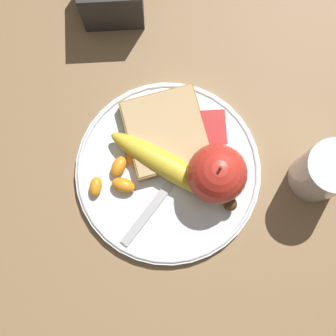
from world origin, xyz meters
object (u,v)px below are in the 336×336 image
at_px(bread_slice, 165,132).
at_px(fork, 175,178).
at_px(apple, 217,174).
at_px(banana, 174,172).
at_px(plate, 168,171).
at_px(juice_glass, 323,172).
at_px(jam_packet, 211,129).

height_order(bread_slice, fork, bread_slice).
relative_size(apple, banana, 0.49).
height_order(plate, juice_glass, juice_glass).
bearing_deg(bread_slice, juice_glass, 70.66).
bearing_deg(banana, jam_packet, 136.89).
bearing_deg(fork, juice_glass, -52.06).
bearing_deg(plate, juice_glass, 84.56).
height_order(plate, banana, banana).
xyz_separation_m(plate, juice_glass, (0.02, 0.21, 0.04)).
bearing_deg(apple, plate, -103.40).
relative_size(juice_glass, banana, 0.54).
bearing_deg(fork, plate, 80.77).
height_order(bread_slice, jam_packet, same).
bearing_deg(plate, bread_slice, -179.18).
relative_size(apple, jam_packet, 1.79).
bearing_deg(bread_slice, plate, 0.82).
distance_m(plate, fork, 0.02).
height_order(apple, bread_slice, apple).
xyz_separation_m(apple, banana, (-0.01, -0.06, -0.02)).
height_order(juice_glass, fork, juice_glass).
distance_m(apple, banana, 0.06).
bearing_deg(banana, fork, 17.79).
bearing_deg(jam_packet, plate, -49.59).
bearing_deg(juice_glass, fork, -92.54).
relative_size(bread_slice, jam_packet, 2.70).
bearing_deg(bread_slice, jam_packet, 90.94).
height_order(plate, apple, apple).
xyz_separation_m(juice_glass, bread_slice, (-0.07, -0.21, -0.02)).
distance_m(plate, jam_packet, 0.08).
relative_size(juice_glass, bread_slice, 0.72).
bearing_deg(juice_glass, apple, -91.76).
height_order(juice_glass, banana, juice_glass).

